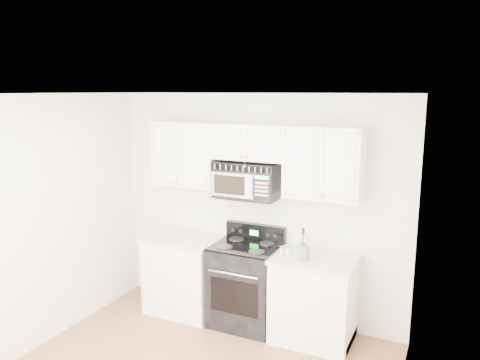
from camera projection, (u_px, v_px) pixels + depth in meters
The scene contains 9 objects.
room at pixel (173, 255), 3.84m from camera, with size 3.51×3.51×2.61m.
base_cabinet_left at pixel (185, 276), 5.62m from camera, with size 0.86×0.65×0.92m.
base_cabinet_right at pixel (314, 302), 4.95m from camera, with size 0.86×0.65×0.92m.
range at pixel (246, 283), 5.28m from camera, with size 0.72×0.66×1.11m.
upper_cabinets at pixel (251, 155), 5.13m from camera, with size 2.44×0.37×0.75m.
microwave at pixel (247, 180), 5.19m from camera, with size 0.72×0.41×0.40m.
utensil_crock at pixel (303, 252), 4.78m from camera, with size 0.13×0.13×0.34m.
shaker_salt at pixel (281, 251), 4.91m from camera, with size 0.04×0.04×0.10m.
shaker_pepper at pixel (288, 251), 4.89m from camera, with size 0.04×0.04×0.10m.
Camera 1 is at (2.06, -3.08, 2.63)m, focal length 35.00 mm.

